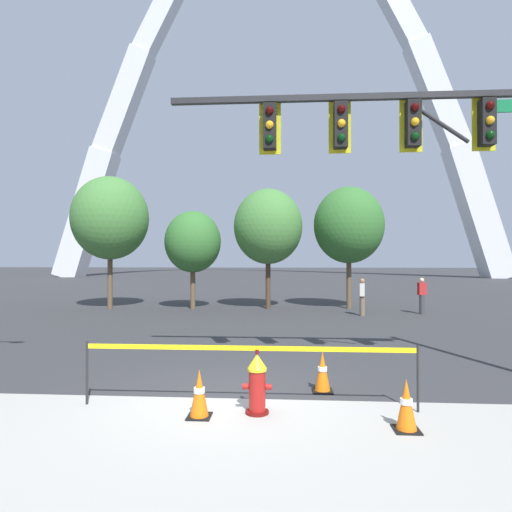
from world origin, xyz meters
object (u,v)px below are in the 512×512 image
(pedestrian_walking_left, at_px, (362,297))
(pedestrian_standing_center, at_px, (422,295))
(fire_hydrant, at_px, (257,384))
(traffic_cone_by_hydrant, at_px, (199,394))
(traffic_signal_gantry, at_px, (435,157))
(traffic_cone_mid_sidewalk, at_px, (322,372))
(traffic_cone_curb_edge, at_px, (406,405))
(monument_arch, at_px, (277,105))

(pedestrian_walking_left, relative_size, pedestrian_standing_center, 1.00)
(fire_hydrant, relative_size, traffic_cone_by_hydrant, 1.36)
(traffic_signal_gantry, xyz_separation_m, pedestrian_standing_center, (3.11, 10.68, -3.59))
(traffic_cone_by_hydrant, distance_m, pedestrian_standing_center, 14.72)
(traffic_cone_by_hydrant, height_order, traffic_signal_gantry, traffic_signal_gantry)
(pedestrian_walking_left, bearing_deg, traffic_cone_mid_sidewalk, -103.96)
(traffic_cone_by_hydrant, height_order, traffic_cone_mid_sidewalk, same)
(traffic_cone_curb_edge, xyz_separation_m, pedestrian_standing_center, (4.35, 13.07, 0.46))
(fire_hydrant, xyz_separation_m, traffic_signal_gantry, (3.36, 1.86, 3.94))
(traffic_signal_gantry, bearing_deg, pedestrian_walking_left, 87.75)
(traffic_cone_by_hydrant, distance_m, traffic_cone_curb_edge, 3.00)
(monument_arch, xyz_separation_m, pedestrian_walking_left, (4.32, -39.04, -22.55))
(traffic_cone_curb_edge, bearing_deg, traffic_signal_gantry, 62.75)
(traffic_cone_mid_sidewalk, distance_m, traffic_cone_curb_edge, 1.98)
(traffic_cone_mid_sidewalk, relative_size, pedestrian_standing_center, 0.46)
(fire_hydrant, bearing_deg, monument_arch, 90.65)
(fire_hydrant, height_order, traffic_cone_mid_sidewalk, fire_hydrant)
(traffic_cone_mid_sidewalk, xyz_separation_m, pedestrian_walking_left, (2.63, 10.59, 0.46))
(traffic_cone_mid_sidewalk, bearing_deg, pedestrian_standing_center, 64.76)
(monument_arch, bearing_deg, pedestrian_standing_center, -79.57)
(traffic_cone_mid_sidewalk, bearing_deg, traffic_cone_by_hydrant, -144.80)
(traffic_cone_mid_sidewalk, height_order, traffic_signal_gantry, traffic_signal_gantry)
(pedestrian_walking_left, distance_m, pedestrian_standing_center, 2.83)
(pedestrian_walking_left, xyz_separation_m, pedestrian_standing_center, (2.73, 0.78, 0.00))
(traffic_cone_by_hydrant, bearing_deg, monument_arch, 89.68)
(traffic_cone_mid_sidewalk, height_order, pedestrian_standing_center, pedestrian_standing_center)
(traffic_cone_by_hydrant, relative_size, traffic_cone_mid_sidewalk, 1.00)
(pedestrian_standing_center, bearing_deg, pedestrian_walking_left, -164.11)
(pedestrian_standing_center, bearing_deg, monument_arch, 100.43)
(fire_hydrant, xyz_separation_m, pedestrian_walking_left, (3.74, 11.76, 0.35))
(traffic_cone_by_hydrant, xyz_separation_m, pedestrian_standing_center, (7.33, 12.76, 0.46))
(monument_arch, height_order, pedestrian_standing_center, monument_arch)
(traffic_cone_mid_sidewalk, height_order, monument_arch, monument_arch)
(traffic_cone_by_hydrant, bearing_deg, traffic_cone_curb_edge, -5.91)
(traffic_cone_mid_sidewalk, distance_m, pedestrian_standing_center, 12.57)
(fire_hydrant, bearing_deg, traffic_cone_curb_edge, -14.03)
(traffic_cone_mid_sidewalk, bearing_deg, traffic_signal_gantry, 17.09)
(monument_arch, bearing_deg, traffic_signal_gantry, -85.41)
(monument_arch, relative_size, pedestrian_standing_center, 38.50)
(fire_hydrant, bearing_deg, traffic_cone_by_hydrant, -165.67)
(fire_hydrant, height_order, pedestrian_standing_center, pedestrian_standing_center)
(traffic_cone_mid_sidewalk, bearing_deg, traffic_cone_curb_edge, -59.33)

